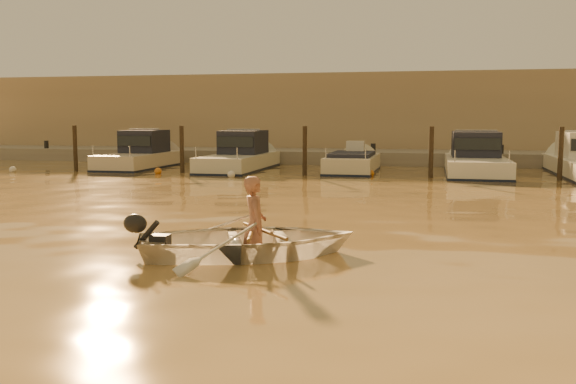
% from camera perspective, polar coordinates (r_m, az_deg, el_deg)
% --- Properties ---
extents(ground_plane, '(160.00, 160.00, 0.00)m').
position_cam_1_polar(ground_plane, '(12.84, -9.74, -3.94)').
color(ground_plane, olive).
rests_on(ground_plane, ground).
extents(dinghy, '(4.42, 3.86, 0.76)m').
position_cam_1_polar(dinghy, '(10.93, -3.48, -4.32)').
color(dinghy, silver).
rests_on(dinghy, ground_plane).
extents(person, '(0.60, 0.71, 1.66)m').
position_cam_1_polar(person, '(10.89, -2.96, -2.92)').
color(person, '#9D624E').
rests_on(person, dinghy).
extents(outboard_motor, '(0.98, 0.72, 0.70)m').
position_cam_1_polar(outboard_motor, '(10.85, -11.39, -4.41)').
color(outboard_motor, black).
rests_on(outboard_motor, dinghy).
extents(oar_port, '(1.25, 1.76, 0.13)m').
position_cam_1_polar(oar_port, '(10.93, -2.18, -3.46)').
color(oar_port, brown).
rests_on(oar_port, dinghy).
extents(oar_starboard, '(0.53, 2.06, 0.13)m').
position_cam_1_polar(oar_starboard, '(10.90, -3.22, -3.49)').
color(oar_starboard, brown).
rests_on(oar_starboard, dinghy).
extents(moored_boat_1, '(2.14, 6.42, 1.75)m').
position_cam_1_polar(moored_boat_1, '(30.76, -13.06, 3.27)').
color(moored_boat_1, beige).
rests_on(moored_boat_1, ground_plane).
extents(moored_boat_2, '(2.18, 7.35, 1.75)m').
position_cam_1_polar(moored_boat_2, '(28.98, -4.35, 3.22)').
color(moored_boat_2, beige).
rests_on(moored_boat_2, ground_plane).
extents(moored_boat_3, '(1.97, 5.73, 0.95)m').
position_cam_1_polar(moored_boat_3, '(27.94, 5.77, 2.26)').
color(moored_boat_3, beige).
rests_on(moored_boat_3, ground_plane).
extents(moored_boat_4, '(2.40, 7.35, 1.75)m').
position_cam_1_polar(moored_boat_4, '(27.77, 16.37, 2.83)').
color(moored_boat_4, white).
rests_on(moored_boat_4, ground_plane).
extents(piling_0, '(0.18, 0.18, 2.20)m').
position_cam_1_polar(piling_0, '(29.77, -18.38, 3.52)').
color(piling_0, '#2D2319').
rests_on(piling_0, ground_plane).
extents(piling_1, '(0.18, 0.18, 2.20)m').
position_cam_1_polar(piling_1, '(27.52, -9.41, 3.55)').
color(piling_1, '#2D2319').
rests_on(piling_1, ground_plane).
extents(piling_2, '(0.18, 0.18, 2.20)m').
position_cam_1_polar(piling_2, '(26.00, 1.50, 3.46)').
color(piling_2, '#2D2319').
rests_on(piling_2, ground_plane).
extents(piling_3, '(0.18, 0.18, 2.20)m').
position_cam_1_polar(piling_3, '(25.50, 12.60, 3.24)').
color(piling_3, '#2D2319').
rests_on(piling_3, ground_plane).
extents(piling_4, '(0.18, 0.18, 2.20)m').
position_cam_1_polar(piling_4, '(25.92, 23.06, 2.92)').
color(piling_4, '#2D2319').
rests_on(piling_4, ground_plane).
extents(fender_a, '(0.30, 0.30, 0.30)m').
position_cam_1_polar(fender_a, '(30.15, -23.27, 1.83)').
color(fender_a, white).
rests_on(fender_a, ground_plane).
extents(fender_b, '(0.30, 0.30, 0.30)m').
position_cam_1_polar(fender_b, '(27.49, -11.48, 1.83)').
color(fender_b, orange).
rests_on(fender_b, ground_plane).
extents(fender_c, '(0.30, 0.30, 0.30)m').
position_cam_1_polar(fender_c, '(25.41, -5.06, 1.55)').
color(fender_c, white).
rests_on(fender_c, ground_plane).
extents(fender_d, '(0.30, 0.30, 0.30)m').
position_cam_1_polar(fender_d, '(26.04, 7.36, 1.65)').
color(fender_d, '#C96F17').
rests_on(fender_d, ground_plane).
extents(fender_e, '(0.30, 0.30, 0.30)m').
position_cam_1_polar(fender_e, '(25.30, 17.21, 1.26)').
color(fender_e, silver).
rests_on(fender_e, ground_plane).
extents(quay, '(52.00, 4.00, 1.00)m').
position_cam_1_polar(quay, '(33.58, 4.39, 2.87)').
color(quay, gray).
rests_on(quay, ground_plane).
extents(waterfront_building, '(46.00, 7.00, 4.80)m').
position_cam_1_polar(waterfront_building, '(38.96, 5.61, 6.69)').
color(waterfront_building, '#9E8466').
rests_on(waterfront_building, quay).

